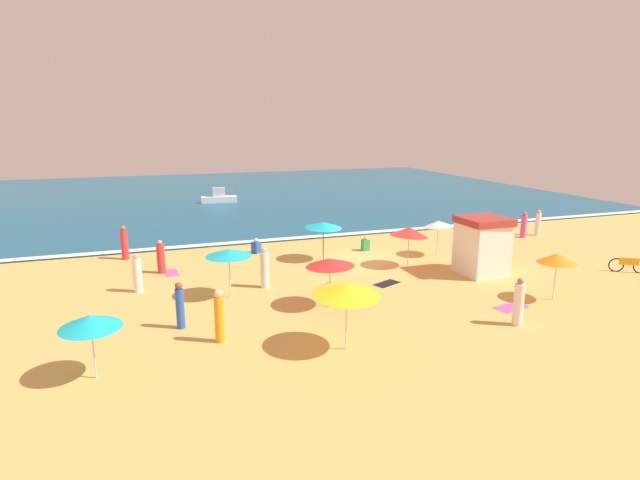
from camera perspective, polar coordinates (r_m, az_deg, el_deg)
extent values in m
plane|color=#E0A856|center=(26.88, 5.42, -2.48)|extent=(60.00, 60.00, 0.00)
cube|color=#0F567A|center=(53.11, -7.28, 5.34)|extent=(60.00, 44.00, 0.10)
cube|color=white|center=(32.51, 0.81, 0.53)|extent=(57.00, 0.70, 0.01)
cube|color=white|center=(25.60, 18.00, -0.99)|extent=(2.09, 2.06, 2.50)
cube|color=#A5332D|center=(25.31, 18.22, 2.11)|extent=(2.17, 2.14, 0.32)
cylinder|color=silver|center=(16.06, -24.47, -11.13)|extent=(0.05, 0.05, 1.91)
cone|color=#19B7C6|center=(15.76, -24.75, -8.43)|extent=(2.47, 2.47, 0.44)
cylinder|color=#4C3823|center=(26.86, 0.38, -0.19)|extent=(0.05, 0.05, 2.04)
cone|color=#19B7C6|center=(26.66, 0.38, 1.73)|extent=(2.68, 2.68, 0.40)
cylinder|color=silver|center=(21.50, -10.27, -3.81)|extent=(0.05, 0.05, 2.06)
cone|color=#19B7C6|center=(21.25, -10.37, -1.42)|extent=(2.16, 2.16, 0.33)
cylinder|color=silver|center=(16.38, 3.01, -8.96)|extent=(0.05, 0.05, 2.15)
cone|color=yellow|center=(16.04, 3.05, -5.77)|extent=(2.73, 2.74, 0.46)
cylinder|color=silver|center=(28.55, 13.27, 0.15)|extent=(0.05, 0.05, 1.93)
cone|color=white|center=(28.38, 13.36, 1.81)|extent=(2.32, 2.33, 0.49)
cylinder|color=silver|center=(23.01, 25.26, -3.90)|extent=(0.05, 0.05, 1.96)
cone|color=orange|center=(22.80, 25.47, -1.89)|extent=(2.13, 2.13, 0.41)
cylinder|color=silver|center=(20.06, 1.14, -4.98)|extent=(0.05, 0.05, 1.97)
cone|color=red|center=(19.81, 1.15, -2.57)|extent=(2.55, 2.55, 0.40)
cylinder|color=silver|center=(26.09, 10.07, -0.83)|extent=(0.05, 0.05, 2.01)
cone|color=red|center=(25.90, 10.14, 0.95)|extent=(2.15, 2.13, 0.60)
torus|color=black|center=(29.02, 30.73, -2.47)|extent=(0.63, 0.46, 0.72)
cube|color=orange|center=(29.13, 31.82, -2.11)|extent=(0.76, 0.55, 0.36)
cube|color=blue|center=(28.68, -7.30, -0.85)|extent=(0.58, 0.58, 0.65)
sphere|color=beige|center=(28.58, -7.32, -0.01)|extent=(0.23, 0.23, 0.23)
cylinder|color=white|center=(22.58, -6.33, -3.42)|extent=(0.55, 0.55, 1.63)
sphere|color=beige|center=(22.33, -6.39, -1.14)|extent=(0.25, 0.25, 0.25)
cube|color=red|center=(29.82, 20.60, -1.09)|extent=(0.58, 0.58, 0.62)
sphere|color=#DBA884|center=(29.73, 20.66, -0.31)|extent=(0.23, 0.23, 0.23)
cube|color=green|center=(29.14, 5.20, -0.57)|extent=(0.41, 0.41, 0.65)
sphere|color=#DBA884|center=(29.04, 5.22, 0.25)|extent=(0.23, 0.23, 0.23)
cylinder|color=white|center=(19.73, 21.71, -6.87)|extent=(0.39, 0.39, 1.58)
sphere|color=#9E6B47|center=(19.46, 21.93, -4.38)|extent=(0.23, 0.23, 0.23)
cylinder|color=orange|center=(17.34, -11.42, -8.92)|extent=(0.45, 0.45, 1.59)
sphere|color=beige|center=(17.02, -11.57, -6.04)|extent=(0.28, 0.28, 0.28)
cylinder|color=blue|center=(18.80, -15.68, -7.55)|extent=(0.41, 0.41, 1.49)
sphere|color=brown|center=(18.52, -15.85, -5.05)|extent=(0.27, 0.27, 0.27)
cylinder|color=red|center=(29.06, -21.42, -0.51)|extent=(0.51, 0.51, 1.61)
sphere|color=#9E6B47|center=(28.87, -21.57, 1.27)|extent=(0.27, 0.27, 0.27)
cylinder|color=white|center=(23.29, -20.12, -3.83)|extent=(0.52, 0.52, 1.50)
sphere|color=#DBA884|center=(23.06, -20.29, -1.80)|extent=(0.24, 0.24, 0.24)
cylinder|color=red|center=(25.82, -17.70, -2.04)|extent=(0.55, 0.55, 1.46)
sphere|color=#DBA884|center=(25.62, -17.83, -0.25)|extent=(0.22, 0.22, 0.22)
cylinder|color=#D84CA5|center=(34.83, 22.23, 1.45)|extent=(0.53, 0.53, 1.46)
sphere|color=#9E6B47|center=(34.68, 22.35, 2.81)|extent=(0.26, 0.26, 0.26)
cylinder|color=white|center=(35.85, 23.61, 1.66)|extent=(0.47, 0.47, 1.49)
sphere|color=#DBA884|center=(35.71, 23.74, 3.00)|extent=(0.23, 0.23, 0.23)
cube|color=black|center=(23.38, 7.63, -4.95)|extent=(1.46, 1.13, 0.01)
cube|color=green|center=(22.87, 1.09, -5.24)|extent=(1.24, 1.19, 0.01)
cube|color=#D84CA5|center=(21.73, 21.01, -7.17)|extent=(1.57, 1.00, 0.01)
cube|color=#D84CA5|center=(26.02, 1.62, -2.94)|extent=(1.61, 1.58, 0.01)
cube|color=#D84CA5|center=(25.90, -16.62, -3.59)|extent=(0.74, 1.34, 0.01)
cube|color=white|center=(47.02, -11.45, 4.57)|extent=(3.28, 1.25, 0.56)
cube|color=silver|center=(46.92, -11.49, 5.39)|extent=(1.17, 0.68, 0.80)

